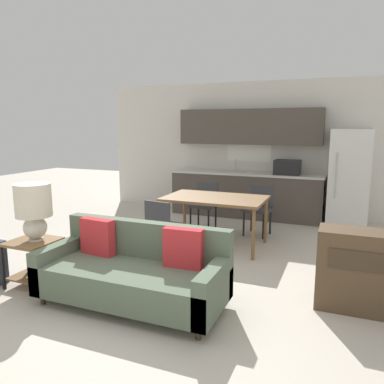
{
  "coord_description": "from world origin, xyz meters",
  "views": [
    {
      "loc": [
        1.82,
        -3.02,
        1.81
      ],
      "look_at": [
        -0.03,
        1.5,
        0.95
      ],
      "focal_mm": 35.0,
      "sensor_mm": 36.0,
      "label": 1
    }
  ],
  "objects": [
    {
      "name": "table_lamp",
      "position": [
        -1.37,
        0.09,
        0.92
      ],
      "size": [
        0.4,
        0.4,
        0.65
      ],
      "color": "silver",
      "rests_on": "side_table"
    },
    {
      "name": "wall_back",
      "position": [
        -0.0,
        4.63,
        1.35
      ],
      "size": [
        6.4,
        0.07,
        2.7
      ],
      "color": "silver",
      "rests_on": "ground_plane"
    },
    {
      "name": "dining_chair_far_left",
      "position": [
        -0.44,
        3.08,
        0.47
      ],
      "size": [
        0.44,
        0.44,
        0.82
      ],
      "rotation": [
        0.0,
        0.0,
        -0.05
      ],
      "color": "#38383D",
      "rests_on": "ground_plane"
    },
    {
      "name": "dining_chair_near_left",
      "position": [
        -0.45,
        1.45,
        0.47
      ],
      "size": [
        0.47,
        0.47,
        0.82
      ],
      "rotation": [
        0.0,
        0.0,
        3.01
      ],
      "color": "#38383D",
      "rests_on": "ground_plane"
    },
    {
      "name": "kitchen_counter",
      "position": [
        0.02,
        4.33,
        0.84
      ],
      "size": [
        3.03,
        0.65,
        2.15
      ],
      "color": "#4C443D",
      "rests_on": "ground_plane"
    },
    {
      "name": "ground_plane",
      "position": [
        0.0,
        0.0,
        0.0
      ],
      "size": [
        20.0,
        20.0,
        0.0
      ],
      "primitive_type": "plane",
      "color": "beige"
    },
    {
      "name": "side_table",
      "position": [
        -1.41,
        0.07,
        0.36
      ],
      "size": [
        0.5,
        0.5,
        0.53
      ],
      "color": "brown",
      "rests_on": "ground_plane"
    },
    {
      "name": "dining_table",
      "position": [
        0.04,
        2.25,
        0.7
      ],
      "size": [
        1.5,
        0.96,
        0.76
      ],
      "color": "brown",
      "rests_on": "ground_plane"
    },
    {
      "name": "dining_chair_far_right",
      "position": [
        0.53,
        3.09,
        0.47
      ],
      "size": [
        0.48,
        0.48,
        0.82
      ],
      "rotation": [
        0.0,
        0.0,
        -0.15
      ],
      "color": "#38383D",
      "rests_on": "ground_plane"
    },
    {
      "name": "refrigerator",
      "position": [
        1.9,
        4.21,
        0.88
      ],
      "size": [
        0.68,
        0.78,
        1.77
      ],
      "color": "white",
      "rests_on": "ground_plane"
    },
    {
      "name": "couch",
      "position": [
        -0.11,
        0.14,
        0.33
      ],
      "size": [
        1.92,
        0.8,
        0.81
      ],
      "color": "#3D2D1E",
      "rests_on": "ground_plane"
    },
    {
      "name": "credenza",
      "position": [
        2.16,
        0.84,
        0.41
      ],
      "size": [
        1.08,
        0.39,
        0.81
      ],
      "color": "brown",
      "rests_on": "ground_plane"
    }
  ]
}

